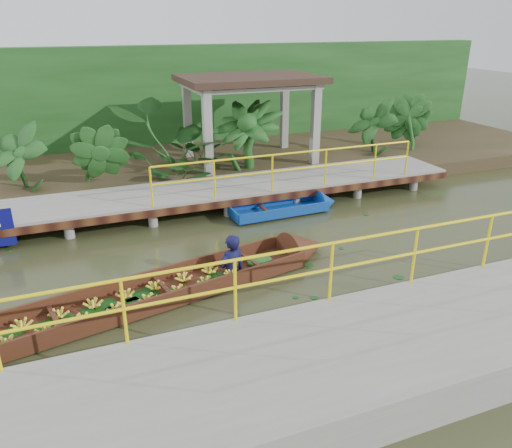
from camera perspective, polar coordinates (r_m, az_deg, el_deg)
name	(u,v)px	position (r m, az deg, el deg)	size (l,w,h in m)	color
ground	(224,264)	(10.70, -3.66, -4.61)	(80.00, 80.00, 0.00)	#293018
land_strip	(156,166)	(17.47, -11.41, 6.53)	(30.00, 8.00, 0.45)	#342A1A
far_dock	(185,195)	(13.58, -8.14, 3.34)	(16.00, 2.06, 1.66)	gray
near_dock	(379,356)	(7.72, 13.86, -14.40)	(18.00, 2.40, 1.73)	gray
pavilion	(250,88)	(16.61, -0.72, 15.29)	(4.40, 3.00, 3.00)	gray
foliage_backdrop	(139,103)	(19.53, -13.24, 13.35)	(30.00, 0.80, 4.00)	#163F14
vendor_boat	(129,297)	(9.34, -14.27, -8.05)	(9.69, 2.94, 2.07)	#3B1710
moored_blue_boat	(303,206)	(13.66, 5.42, 2.03)	(3.09, 0.92, 0.73)	navy
tropical_plants	(239,140)	(15.67, -1.98, 9.57)	(14.51, 1.51, 1.88)	#163F14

